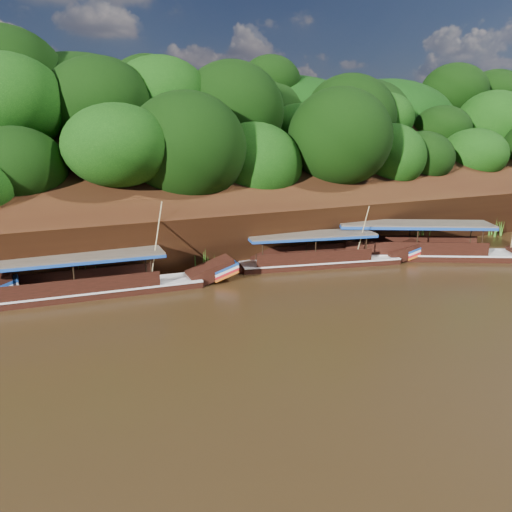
{
  "coord_description": "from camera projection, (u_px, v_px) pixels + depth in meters",
  "views": [
    {
      "loc": [
        -15.79,
        -18.87,
        8.67
      ],
      "look_at": [
        -3.25,
        7.0,
        1.38
      ],
      "focal_mm": 35.0,
      "sensor_mm": 36.0,
      "label": 1
    }
  ],
  "objects": [
    {
      "name": "boat_2",
      "position": [
        104.0,
        285.0,
        27.06
      ],
      "size": [
        14.38,
        3.06,
        5.25
      ],
      "rotation": [
        0.0,
        0.0,
        -0.08
      ],
      "color": "black",
      "rests_on": "ground"
    },
    {
      "name": "boat_1",
      "position": [
        329.0,
        258.0,
        32.82
      ],
      "size": [
        12.65,
        4.45,
        4.39
      ],
      "rotation": [
        0.0,
        0.0,
        -0.22
      ],
      "color": "black",
      "rests_on": "ground"
    },
    {
      "name": "boat_0",
      "position": [
        436.0,
        251.0,
        34.48
      ],
      "size": [
        14.57,
        9.2,
        5.95
      ],
      "rotation": [
        0.0,
        0.0,
        -0.5
      ],
      "color": "black",
      "rests_on": "ground"
    },
    {
      "name": "reeds",
      "position": [
        231.0,
        256.0,
        31.77
      ],
      "size": [
        50.92,
        2.73,
        2.03
      ],
      "color": "#38711C",
      "rests_on": "ground"
    },
    {
      "name": "ground",
      "position": [
        374.0,
        306.0,
        25.27
      ],
      "size": [
        160.0,
        160.0,
        0.0
      ],
      "primitive_type": "plane",
      "color": "black",
      "rests_on": "ground"
    },
    {
      "name": "riverbank",
      "position": [
        212.0,
        208.0,
        44.62
      ],
      "size": [
        120.0,
        30.06,
        19.4
      ],
      "color": "black",
      "rests_on": "ground"
    }
  ]
}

